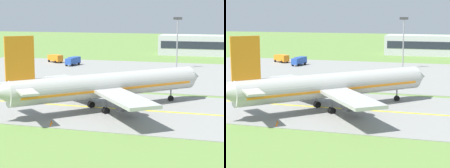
{
  "view_description": "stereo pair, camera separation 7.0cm",
  "coord_description": "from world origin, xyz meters",
  "views": [
    {
      "loc": [
        20.22,
        -66.94,
        16.17
      ],
      "look_at": [
        0.05,
        1.48,
        4.0
      ],
      "focal_mm": 68.0,
      "sensor_mm": 36.0,
      "label": 1
    },
    {
      "loc": [
        20.29,
        -66.92,
        16.17
      ],
      "look_at": [
        0.05,
        1.48,
        4.0
      ],
      "focal_mm": 68.0,
      "sensor_mm": 36.0,
      "label": 2
    }
  ],
  "objects": [
    {
      "name": "ground_plane",
      "position": [
        0.0,
        0.0,
        0.0
      ],
      "size": [
        500.0,
        500.0,
        0.0
      ],
      "primitive_type": "plane",
      "color": "olive"
    },
    {
      "name": "taxiway_strip",
      "position": [
        0.0,
        0.0,
        0.05
      ],
      "size": [
        240.0,
        28.0,
        0.1
      ],
      "primitive_type": "cube",
      "color": "gray",
      "rests_on": "ground"
    },
    {
      "name": "apron_pad",
      "position": [
        10.0,
        42.0,
        0.05
      ],
      "size": [
        140.0,
        52.0,
        0.1
      ],
      "primitive_type": "cube",
      "color": "gray",
      "rests_on": "ground"
    },
    {
      "name": "taxiway_centreline",
      "position": [
        0.0,
        0.0,
        0.11
      ],
      "size": [
        220.0,
        0.6,
        0.01
      ],
      "primitive_type": "cube",
      "color": "yellow",
      "rests_on": "taxiway_strip"
    },
    {
      "name": "airplane_lead",
      "position": [
        -0.28,
        -0.87,
        4.13
      ],
      "size": [
        30.86,
        31.59,
        12.7
      ],
      "color": "#ADADA8",
      "rests_on": "ground"
    },
    {
      "name": "service_truck_baggage",
      "position": [
        -27.33,
        52.45,
        1.53
      ],
      "size": [
        3.05,
        6.24,
        2.6
      ],
      "color": "#264CA5",
      "rests_on": "ground"
    },
    {
      "name": "service_truck_pushback",
      "position": [
        -35.59,
        57.91,
        1.53
      ],
      "size": [
        6.15,
        4.98,
        2.6
      ],
      "color": "orange",
      "rests_on": "ground"
    },
    {
      "name": "apron_light_mast",
      "position": [
        3.92,
        53.83,
        9.33
      ],
      "size": [
        2.4,
        0.5,
        14.7
      ],
      "color": "gray",
      "rests_on": "ground"
    },
    {
      "name": "traffic_cone_near_edge",
      "position": [
        -5.19,
        -11.97,
        0.3
      ],
      "size": [
        0.44,
        0.44,
        0.6
      ],
      "primitive_type": "cone",
      "color": "orange",
      "rests_on": "ground"
    },
    {
      "name": "traffic_cone_mid_edge",
      "position": [
        -4.72,
        -13.32,
        0.3
      ],
      "size": [
        0.44,
        0.44,
        0.6
      ],
      "primitive_type": "cone",
      "color": "orange",
      "rests_on": "ground"
    }
  ]
}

